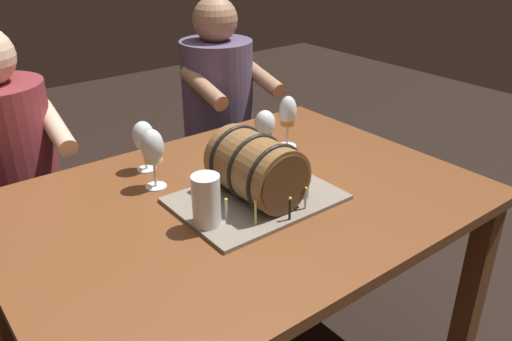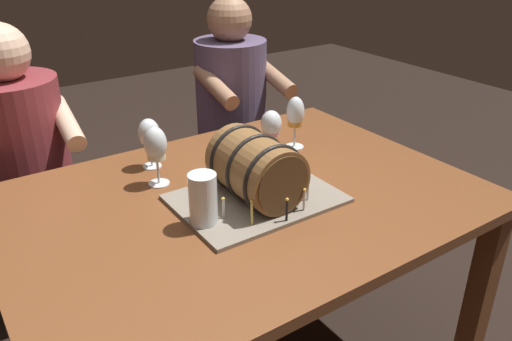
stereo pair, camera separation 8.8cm
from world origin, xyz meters
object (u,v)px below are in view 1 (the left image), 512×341
object	(u,v)px
dining_table	(242,222)
wine_glass_amber	(288,114)
wine_glass_empty	(143,137)
wine_glass_rose	(265,125)
barrel_cake	(256,172)
wine_glass_white	(153,149)
person_seated_right	(219,133)
person_seated_left	(14,189)
beer_pint	(206,204)

from	to	relation	value
dining_table	wine_glass_amber	bearing A→B (deg)	29.59
wine_glass_empty	wine_glass_rose	world-z (taller)	wine_glass_empty
barrel_cake	wine_glass_empty	distance (m)	0.43
wine_glass_white	person_seated_right	world-z (taller)	person_seated_right
person_seated_left	dining_table	bearing A→B (deg)	-60.16
dining_table	wine_glass_white	xyz separation A→B (m)	(-0.18, 0.22, 0.22)
wine_glass_white	person_seated_right	bearing A→B (deg)	43.24
person_seated_left	wine_glass_rose	bearing A→B (deg)	-41.11
dining_table	wine_glass_amber	distance (m)	0.47
dining_table	person_seated_right	distance (m)	0.96
wine_glass_empty	person_seated_left	bearing A→B (deg)	124.61
person_seated_left	wine_glass_amber	bearing A→B (deg)	-36.53
barrel_cake	wine_glass_empty	size ratio (longest dim) A/B	2.73
barrel_cake	beer_pint	size ratio (longest dim) A/B	3.02
barrel_cake	beer_pint	bearing A→B (deg)	-169.31
beer_pint	wine_glass_amber	bearing A→B (deg)	28.24
dining_table	wine_glass_rose	world-z (taller)	wine_glass_rose
barrel_cake	wine_glass_white	bearing A→B (deg)	126.78
wine_glass_empty	beer_pint	distance (m)	0.44
barrel_cake	wine_glass_rose	bearing A→B (deg)	46.64
dining_table	beer_pint	xyz separation A→B (m)	(-0.18, -0.09, 0.17)
person_seated_left	person_seated_right	world-z (taller)	person_seated_right
person_seated_right	beer_pint	bearing A→B (deg)	-125.60
dining_table	wine_glass_white	size ratio (longest dim) A/B	7.31
person_seated_right	person_seated_left	bearing A→B (deg)	179.99
dining_table	barrel_cake	size ratio (longest dim) A/B	3.00
dining_table	person_seated_right	xyz separation A→B (m)	(0.48, 0.83, -0.08)
person_seated_right	barrel_cake	bearing A→B (deg)	-117.49
wine_glass_rose	wine_glass_amber	bearing A→B (deg)	5.24
wine_glass_white	wine_glass_rose	bearing A→B (deg)	-2.55
wine_glass_empty	person_seated_left	size ratio (longest dim) A/B	0.15
barrel_cake	wine_glass_rose	xyz separation A→B (m)	(0.23, 0.24, 0.02)
dining_table	wine_glass_amber	size ratio (longest dim) A/B	7.31
barrel_cake	dining_table	bearing A→B (deg)	111.99
barrel_cake	wine_glass_empty	xyz separation A→B (m)	(-0.16, 0.40, 0.03)
wine_glass_white	person_seated_left	world-z (taller)	person_seated_left
wine_glass_amber	wine_glass_white	xyz separation A→B (m)	(-0.54, 0.01, 0.00)
wine_glass_empty	person_seated_right	xyz separation A→B (m)	(0.62, 0.48, -0.29)
wine_glass_empty	wine_glass_white	distance (m)	0.14
wine_glass_rose	person_seated_left	xyz separation A→B (m)	(-0.73, 0.63, -0.28)
beer_pint	person_seated_right	world-z (taller)	person_seated_right
wine_glass_empty	wine_glass_white	size ratio (longest dim) A/B	0.89
beer_pint	barrel_cake	bearing A→B (deg)	10.69
wine_glass_amber	wine_glass_rose	world-z (taller)	wine_glass_amber
wine_glass_rose	person_seated_right	bearing A→B (deg)	70.36
barrel_cake	person_seated_left	xyz separation A→B (m)	(-0.50, 0.88, -0.26)
wine_glass_empty	person_seated_right	size ratio (longest dim) A/B	0.15
person_seated_right	wine_glass_rose	bearing A→B (deg)	-109.64
wine_glass_amber	wine_glass_white	size ratio (longest dim) A/B	1.00
person_seated_right	wine_glass_empty	bearing A→B (deg)	-142.06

